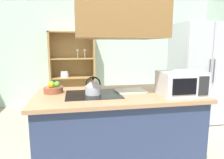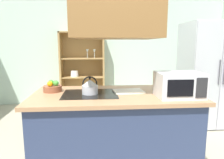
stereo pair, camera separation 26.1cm
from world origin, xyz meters
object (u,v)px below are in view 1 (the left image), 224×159
object	(u,v)px
cutting_board	(131,91)
microwave	(181,83)
refrigerator	(198,73)
kettle	(93,87)
fruit_bowl	(53,89)
dish_cabinet	(73,74)

from	to	relation	value
cutting_board	microwave	size ratio (longest dim) A/B	0.74
refrigerator	kettle	bearing A→B (deg)	-149.08
microwave	fruit_bowl	distance (m)	1.42
refrigerator	kettle	world-z (taller)	refrigerator
cutting_board	microwave	xyz separation A→B (m)	(0.49, -0.26, 0.12)
cutting_board	microwave	bearing A→B (deg)	-28.08
fruit_bowl	refrigerator	bearing A→B (deg)	23.39
refrigerator	microwave	xyz separation A→B (m)	(-1.16, -1.45, 0.12)
kettle	fruit_bowl	xyz separation A→B (m)	(-0.44, 0.16, -0.04)
dish_cabinet	fruit_bowl	bearing A→B (deg)	-94.57
fruit_bowl	cutting_board	bearing A→B (deg)	-6.31
kettle	cutting_board	bearing A→B (deg)	7.76
kettle	cutting_board	world-z (taller)	kettle
dish_cabinet	microwave	distance (m)	3.06
kettle	cutting_board	size ratio (longest dim) A/B	0.58
kettle	refrigerator	bearing A→B (deg)	30.92
microwave	fruit_bowl	xyz separation A→B (m)	(-1.37, 0.36, -0.08)
kettle	cutting_board	distance (m)	0.45
dish_cabinet	cutting_board	xyz separation A→B (m)	(0.68, -2.55, 0.14)
refrigerator	microwave	distance (m)	1.86
dish_cabinet	microwave	xyz separation A→B (m)	(1.17, -2.81, 0.26)
fruit_bowl	dish_cabinet	bearing A→B (deg)	85.43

